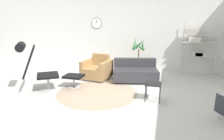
{
  "coord_description": "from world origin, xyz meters",
  "views": [
    {
      "loc": [
        1.54,
        -4.86,
        1.91
      ],
      "look_at": [
        0.17,
        0.22,
        0.55
      ],
      "focal_mm": 32.0,
      "sensor_mm": 36.0,
      "label": 1
    }
  ],
  "objects_px": {
    "lounge_chair": "(33,62)",
    "couch_low": "(135,73)",
    "ottoman": "(74,78)",
    "side_table": "(153,86)",
    "potted_plant": "(138,59)",
    "shelf_unit": "(196,43)",
    "armchair_red": "(97,70)"
  },
  "relations": [
    {
      "from": "lounge_chair",
      "to": "couch_low",
      "type": "bearing_deg",
      "value": 90.48
    },
    {
      "from": "potted_plant",
      "to": "couch_low",
      "type": "bearing_deg",
      "value": -88.69
    },
    {
      "from": "ottoman",
      "to": "armchair_red",
      "type": "distance_m",
      "value": 1.05
    },
    {
      "from": "ottoman",
      "to": "side_table",
      "type": "relative_size",
      "value": 1.24
    },
    {
      "from": "armchair_red",
      "to": "couch_low",
      "type": "height_order",
      "value": "armchair_red"
    },
    {
      "from": "lounge_chair",
      "to": "potted_plant",
      "type": "relative_size",
      "value": 1.02
    },
    {
      "from": "side_table",
      "to": "lounge_chair",
      "type": "bearing_deg",
      "value": -176.78
    },
    {
      "from": "couch_low",
      "to": "potted_plant",
      "type": "height_order",
      "value": "potted_plant"
    },
    {
      "from": "ottoman",
      "to": "side_table",
      "type": "distance_m",
      "value": 2.29
    },
    {
      "from": "lounge_chair",
      "to": "ottoman",
      "type": "bearing_deg",
      "value": 90.0
    },
    {
      "from": "lounge_chair",
      "to": "shelf_unit",
      "type": "distance_m",
      "value": 5.21
    },
    {
      "from": "couch_low",
      "to": "potted_plant",
      "type": "bearing_deg",
      "value": -101.79
    },
    {
      "from": "ottoman",
      "to": "armchair_red",
      "type": "height_order",
      "value": "armchair_red"
    },
    {
      "from": "couch_low",
      "to": "potted_plant",
      "type": "relative_size",
      "value": 1.17
    },
    {
      "from": "ottoman",
      "to": "potted_plant",
      "type": "bearing_deg",
      "value": 50.72
    },
    {
      "from": "shelf_unit",
      "to": "lounge_chair",
      "type": "bearing_deg",
      "value": -146.36
    },
    {
      "from": "side_table",
      "to": "ottoman",
      "type": "bearing_deg",
      "value": 169.88
    },
    {
      "from": "couch_low",
      "to": "side_table",
      "type": "xyz_separation_m",
      "value": [
        0.65,
        -1.5,
        0.12
      ]
    },
    {
      "from": "lounge_chair",
      "to": "shelf_unit",
      "type": "height_order",
      "value": "shelf_unit"
    },
    {
      "from": "lounge_chair",
      "to": "potted_plant",
      "type": "distance_m",
      "value": 3.51
    },
    {
      "from": "armchair_red",
      "to": "lounge_chair",
      "type": "bearing_deg",
      "value": 60.34
    },
    {
      "from": "lounge_chair",
      "to": "couch_low",
      "type": "height_order",
      "value": "lounge_chair"
    },
    {
      "from": "armchair_red",
      "to": "shelf_unit",
      "type": "xyz_separation_m",
      "value": [
        3.1,
        1.33,
        0.83
      ]
    },
    {
      "from": "armchair_red",
      "to": "couch_low",
      "type": "bearing_deg",
      "value": -165.63
    },
    {
      "from": "ottoman",
      "to": "couch_low",
      "type": "xyz_separation_m",
      "value": [
        1.6,
        1.09,
        -0.02
      ]
    },
    {
      "from": "lounge_chair",
      "to": "side_table",
      "type": "xyz_separation_m",
      "value": [
        3.11,
        0.18,
        -0.42
      ]
    },
    {
      "from": "lounge_chair",
      "to": "armchair_red",
      "type": "height_order",
      "value": "lounge_chair"
    },
    {
      "from": "armchair_red",
      "to": "side_table",
      "type": "bearing_deg",
      "value": 152.58
    },
    {
      "from": "ottoman",
      "to": "shelf_unit",
      "type": "height_order",
      "value": "shelf_unit"
    },
    {
      "from": "lounge_chair",
      "to": "couch_low",
      "type": "relative_size",
      "value": 0.87
    },
    {
      "from": "side_table",
      "to": "shelf_unit",
      "type": "height_order",
      "value": "shelf_unit"
    },
    {
      "from": "lounge_chair",
      "to": "couch_low",
      "type": "xyz_separation_m",
      "value": [
        2.46,
        1.67,
        -0.55
      ]
    }
  ]
}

